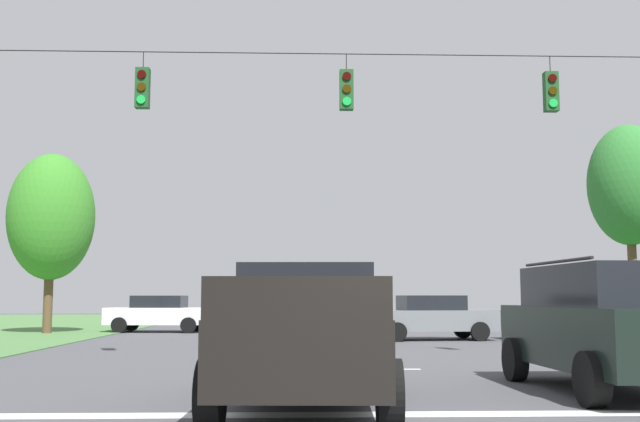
{
  "coord_description": "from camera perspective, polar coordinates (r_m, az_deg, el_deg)",
  "views": [
    {
      "loc": [
        -1.35,
        -7.47,
        1.49
      ],
      "look_at": [
        -0.74,
        10.79,
        3.54
      ],
      "focal_mm": 42.89,
      "sensor_mm": 36.0,
      "label": 1
    }
  ],
  "objects": [
    {
      "name": "lane_dash_0",
      "position": [
        16.01,
        3.0,
        -11.71
      ],
      "size": [
        2.5,
        0.15,
        0.01
      ],
      "primitive_type": "cube",
      "rotation": [
        0.0,
        0.0,
        1.57
      ],
      "color": "white",
      "rests_on": "ground"
    },
    {
      "name": "distant_car_crossing_white",
      "position": [
        32.97,
        -11.9,
        -7.46
      ],
      "size": [
        4.4,
        2.23,
        1.52
      ],
      "color": "silver",
      "rests_on": "ground"
    },
    {
      "name": "distant_car_oncoming",
      "position": [
        26.82,
        8.29,
        -7.81
      ],
      "size": [
        4.46,
        2.36,
        1.52
      ],
      "color": "slate",
      "rests_on": "ground"
    },
    {
      "name": "lane_dash_1",
      "position": [
        23.79,
        1.37,
        -9.97
      ],
      "size": [
        2.5,
        0.15,
        0.01
      ],
      "primitive_type": "cube",
      "rotation": [
        0.0,
        0.0,
        1.57
      ],
      "color": "white",
      "rests_on": "ground"
    },
    {
      "name": "overhead_signal_span",
      "position": [
        17.76,
        2.61,
        2.29
      ],
      "size": [
        18.44,
        0.31,
        7.55
      ],
      "color": "brown",
      "rests_on": "ground"
    },
    {
      "name": "distant_car_far_parked",
      "position": [
        28.13,
        18.07,
        -7.5
      ],
      "size": [
        4.41,
        2.25,
        1.52
      ],
      "color": "silver",
      "rests_on": "ground"
    },
    {
      "name": "suv_black",
      "position": [
        12.96,
        20.71,
        -7.88
      ],
      "size": [
        2.33,
        4.86,
        2.05
      ],
      "color": "black",
      "rests_on": "ground"
    },
    {
      "name": "lane_dash_2",
      "position": [
        28.63,
        0.8,
        -9.36
      ],
      "size": [
        2.5,
        0.15,
        0.01
      ],
      "primitive_type": "cube",
      "rotation": [
        0.0,
        0.0,
        1.57
      ],
      "color": "white",
      "rests_on": "ground"
    },
    {
      "name": "tree_roadside_right",
      "position": [
        33.54,
        22.06,
        1.77
      ],
      "size": [
        3.27,
        3.27,
        8.49
      ],
      "color": "brown",
      "rests_on": "ground"
    },
    {
      "name": "tree_roadside_far_right",
      "position": [
        32.91,
        -19.42,
        -0.43
      ],
      "size": [
        3.45,
        3.45,
        7.29
      ],
      "color": "brown",
      "rests_on": "ground"
    },
    {
      "name": "stop_bar_stripe",
      "position": [
        10.08,
        6.01,
        -14.84
      ],
      "size": [
        15.98,
        0.45,
        0.01
      ],
      "primitive_type": "cube",
      "color": "white",
      "rests_on": "ground"
    },
    {
      "name": "lane_dash_3",
      "position": [
        35.12,
        0.29,
        -8.81
      ],
      "size": [
        2.5,
        0.15,
        0.01
      ],
      "primitive_type": "cube",
      "rotation": [
        0.0,
        0.0,
        1.57
      ],
      "color": "white",
      "rests_on": "ground"
    },
    {
      "name": "pickup_truck",
      "position": [
        10.64,
        -1.08,
        -9.22
      ],
      "size": [
        2.49,
        5.49,
        1.95
      ],
      "color": "black",
      "rests_on": "ground"
    }
  ]
}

